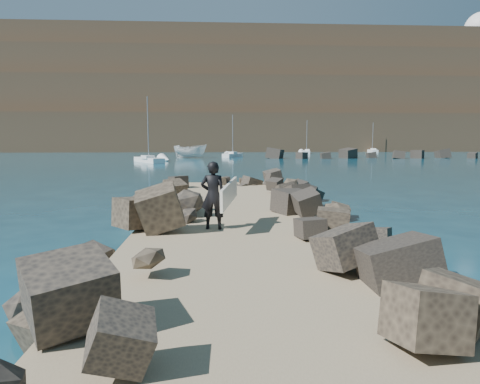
{
  "coord_description": "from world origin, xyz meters",
  "views": [
    {
      "loc": [
        -0.74,
        -13.95,
        3.1
      ],
      "look_at": [
        0.0,
        -1.0,
        1.5
      ],
      "focal_mm": 32.0,
      "sensor_mm": 36.0,
      "label": 1
    }
  ],
  "objects": [
    {
      "name": "riprap_left",
      "position": [
        -2.9,
        -1.5,
        0.5
      ],
      "size": [
        2.6,
        22.0,
        1.0
      ],
      "primitive_type": "cube",
      "color": "black",
      "rests_on": "ground"
    },
    {
      "name": "breakwater_secondary",
      "position": [
        35.0,
        55.0,
        0.6
      ],
      "size": [
        52.0,
        4.0,
        1.2
      ],
      "primitive_type": "cube",
      "color": "black",
      "rests_on": "ground"
    },
    {
      "name": "surfboard_resting",
      "position": [
        -2.54,
        0.33,
        1.04
      ],
      "size": [
        0.92,
        2.45,
        0.08
      ],
      "primitive_type": "cube",
      "rotation": [
        0.0,
        0.0,
        0.14
      ],
      "color": "white",
      "rests_on": "riprap_left"
    },
    {
      "name": "sailboat_d",
      "position": [
        19.37,
        79.98,
        0.35
      ],
      "size": [
        2.4,
        6.22,
        7.43
      ],
      "color": "white",
      "rests_on": "ground"
    },
    {
      "name": "jetty",
      "position": [
        0.0,
        -2.0,
        0.3
      ],
      "size": [
        6.0,
        26.0,
        0.6
      ],
      "primitive_type": "cube",
      "color": "#8C7759",
      "rests_on": "ground"
    },
    {
      "name": "surfer_with_board",
      "position": [
        -0.75,
        -2.13,
        1.56
      ],
      "size": [
        1.09,
        2.32,
        1.9
      ],
      "color": "black",
      "rests_on": "jetty"
    },
    {
      "name": "sailboat_a",
      "position": [
        -9.84,
        44.79,
        0.35
      ],
      "size": [
        5.1,
        7.32,
        8.97
      ],
      "color": "white",
      "rests_on": "ground"
    },
    {
      "name": "boat_imported",
      "position": [
        -5.02,
        58.51,
        1.13
      ],
      "size": [
        6.27,
        3.89,
        2.27
      ],
      "primitive_type": "imported",
      "rotation": [
        0.0,
        0.0,
        1.26
      ],
      "color": "silver",
      "rests_on": "ground"
    },
    {
      "name": "riprap_right",
      "position": [
        2.9,
        -1.5,
        0.5
      ],
      "size": [
        2.6,
        22.0,
        1.0
      ],
      "primitive_type": "cube",
      "color": "black",
      "rests_on": "ground"
    },
    {
      "name": "sailboat_b",
      "position": [
        2.27,
        61.85,
        0.35
      ],
      "size": [
        3.92,
        6.16,
        7.55
      ],
      "color": "white",
      "rests_on": "ground"
    },
    {
      "name": "ground",
      "position": [
        0.0,
        0.0,
        0.0
      ],
      "size": [
        800.0,
        800.0,
        0.0
      ],
      "primitive_type": "plane",
      "color": "#0F384C",
      "rests_on": "ground"
    },
    {
      "name": "sailboat_f",
      "position": [
        37.17,
        87.94,
        0.35
      ],
      "size": [
        1.82,
        6.04,
        7.29
      ],
      "color": "white",
      "rests_on": "ground"
    },
    {
      "name": "headland_buildings",
      "position": [
        16.81,
        152.19,
        33.97
      ],
      "size": [
        137.5,
        30.5,
        5.0
      ],
      "color": "white",
      "rests_on": "headland"
    },
    {
      "name": "headland",
      "position": [
        10.0,
        160.0,
        16.0
      ],
      "size": [
        360.0,
        140.0,
        32.0
      ],
      "primitive_type": "cube",
      "color": "#2D4919",
      "rests_on": "ground"
    }
  ]
}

